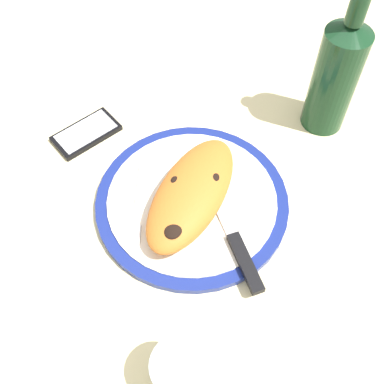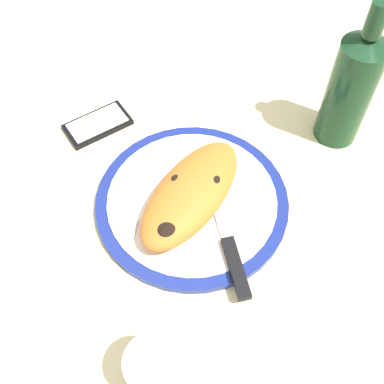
{
  "view_description": "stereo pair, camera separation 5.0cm",
  "coord_description": "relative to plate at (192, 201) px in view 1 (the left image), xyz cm",
  "views": [
    {
      "loc": [
        42.67,
        6.17,
        67.66
      ],
      "look_at": [
        0.0,
        0.0,
        3.61
      ],
      "focal_mm": 44.43,
      "sensor_mm": 36.0,
      "label": 1
    },
    {
      "loc": [
        41.66,
        11.1,
        67.66
      ],
      "look_at": [
        0.0,
        0.0,
        3.61
      ],
      "focal_mm": 44.43,
      "sensor_mm": 36.0,
      "label": 2
    }
  ],
  "objects": [
    {
      "name": "plate",
      "position": [
        0.0,
        0.0,
        0.0
      ],
      "size": [
        32.26,
        32.26,
        1.61
      ],
      "color": "navy",
      "rests_on": "ground_plane"
    },
    {
      "name": "knife",
      "position": [
        8.25,
        8.39,
        1.34
      ],
      "size": [
        20.67,
        12.08,
        1.2
      ],
      "color": "silver",
      "rests_on": "plate"
    },
    {
      "name": "water_glass",
      "position": [
        28.38,
        2.67,
        2.91
      ],
      "size": [
        7.66,
        7.66,
        8.42
      ],
      "color": "silver",
      "rests_on": "ground_plane"
    },
    {
      "name": "calzone",
      "position": [
        0.73,
        -0.49,
        3.51
      ],
      "size": [
        25.92,
        17.15,
        5.3
      ],
      "color": "orange",
      "rests_on": "plate"
    },
    {
      "name": "fork",
      "position": [
        3.68,
        -8.59,
        1.03
      ],
      "size": [
        16.95,
        3.34,
        0.4
      ],
      "color": "silver",
      "rests_on": "plate"
    },
    {
      "name": "ground_plane",
      "position": [
        0.0,
        0.0,
        -2.27
      ],
      "size": [
        150.0,
        150.0,
        3.0
      ],
      "primitive_type": "cube",
      "color": "beige"
    },
    {
      "name": "wine_bottle",
      "position": [
        -22.19,
        21.7,
        10.71
      ],
      "size": [
        7.86,
        7.86,
        27.66
      ],
      "color": "#14381E",
      "rests_on": "ground_plane"
    },
    {
      "name": "smartphone",
      "position": [
        -12.26,
        -21.7,
        -0.21
      ],
      "size": [
        13.25,
        12.8,
        1.16
      ],
      "color": "black",
      "rests_on": "ground_plane"
    }
  ]
}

